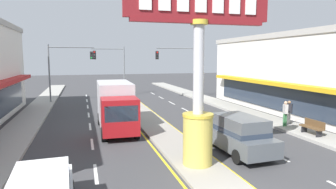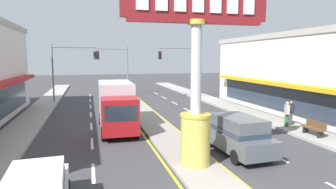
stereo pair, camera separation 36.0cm
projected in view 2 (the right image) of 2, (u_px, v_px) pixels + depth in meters
The scene contains 14 objects.
median_strip at pixel (141, 111), 26.06m from camera, with size 2.08×52.00×0.14m, color gray.
sidewalk_left at pixel (29, 121), 21.87m from camera, with size 2.30×60.00×0.18m, color #9E9B93.
sidewalk_right at pixel (242, 110), 26.41m from camera, with size 2.30×60.00×0.18m, color #9E9B93.
lane_markings at pixel (144, 115), 24.77m from camera, with size 8.82×52.00×0.01m.
district_sign at pixel (196, 83), 12.48m from camera, with size 6.33×1.35×7.61m.
storefront_right at pixel (327, 74), 25.20m from camera, with size 10.38×23.17×6.88m.
traffic_light_left_side at pixel (70, 63), 31.14m from camera, with size 4.86×0.46×6.20m.
traffic_light_right_side at pixel (184, 63), 34.03m from camera, with size 4.86×0.46×6.20m.
traffic_light_median_far at pixel (115, 63), 36.57m from camera, with size 4.20×0.46×6.20m.
box_truck_near_right_lane at pixel (116, 104), 19.76m from camera, with size 2.34×6.94×3.12m.
suv_near_left_lane at pixel (237, 134), 14.69m from camera, with size 2.13×4.68×1.90m.
street_bench at pixel (314, 128), 17.55m from camera, with size 0.48×1.60×0.88m.
pedestrian_near_kerb at pixel (287, 112), 19.67m from camera, with size 0.32×0.44×1.71m.
pedestrian_far_side at pixel (291, 111), 20.43m from camera, with size 0.43×0.45×1.63m.
Camera 2 is at (-4.39, -7.41, 4.78)m, focal length 31.43 mm.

